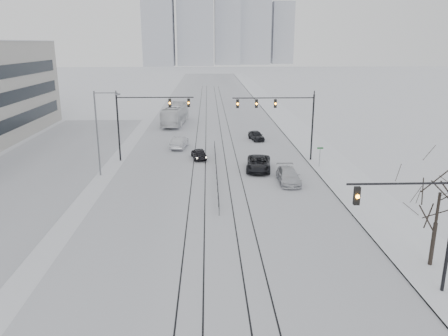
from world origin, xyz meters
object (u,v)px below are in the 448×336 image
at_px(sedan_nb_far, 256,136).
at_px(sedan_sb_outer, 179,143).
at_px(box_truck, 175,115).
at_px(traffic_mast_near, 424,219).
at_px(bare_tree, 439,201).
at_px(sedan_nb_front, 259,164).
at_px(sedan_nb_right, 288,176).
at_px(sedan_sb_inner, 199,154).

bearing_deg(sedan_nb_far, sedan_sb_outer, -168.67).
bearing_deg(box_truck, sedan_nb_far, 139.15).
height_order(traffic_mast_near, sedan_sb_outer, traffic_mast_near).
height_order(bare_tree, sedan_sb_outer, bare_tree).
distance_m(bare_tree, box_truck, 55.08).
relative_size(bare_tree, sedan_sb_outer, 1.28).
bearing_deg(sedan_nb_front, sedan_nb_far, 92.07).
distance_m(traffic_mast_near, sedan_nb_right, 21.17).
bearing_deg(sedan_sb_outer, sedan_nb_front, 138.95).
bearing_deg(sedan_sb_inner, bare_tree, 109.24).
relative_size(bare_tree, sedan_nb_right, 1.20).
xyz_separation_m(bare_tree, sedan_nb_front, (-8.45, 22.19, -3.70)).
relative_size(bare_tree, box_truck, 0.50).
height_order(sedan_sb_inner, box_truck, box_truck).
bearing_deg(sedan_nb_far, box_truck, 121.64).
bearing_deg(traffic_mast_near, sedan_nb_front, 103.49).
relative_size(traffic_mast_near, bare_tree, 1.15).
bearing_deg(sedan_nb_front, sedan_sb_inner, 149.58).
height_order(sedan_sb_inner, sedan_nb_front, sedan_nb_front).
bearing_deg(sedan_nb_right, bare_tree, -70.55).
bearing_deg(sedan_nb_right, box_truck, 112.95).
distance_m(sedan_nb_far, box_truck, 18.57).
bearing_deg(sedan_sb_outer, sedan_sb_inner, 123.51).
bearing_deg(sedan_sb_outer, traffic_mast_near, 121.44).
distance_m(sedan_sb_inner, box_truck, 24.38).
distance_m(traffic_mast_near, box_truck, 57.12).
bearing_deg(traffic_mast_near, sedan_nb_far, 96.41).
xyz_separation_m(sedan_sb_inner, sedan_sb_outer, (-2.73, 5.79, 0.11)).
bearing_deg(sedan_nb_far, sedan_nb_right, -98.79).
bearing_deg(sedan_sb_outer, bare_tree, 126.61).
relative_size(traffic_mast_near, sedan_sb_inner, 1.77).
distance_m(sedan_sb_inner, sedan_nb_front, 8.53).
height_order(sedan_sb_inner, sedan_nb_right, sedan_nb_right).
relative_size(traffic_mast_near, sedan_nb_far, 1.75).
xyz_separation_m(sedan_nb_front, box_truck, (-11.30, 29.15, 0.93)).
distance_m(sedan_nb_right, sedan_nb_far, 20.39).
height_order(sedan_sb_inner, sedan_nb_far, sedan_nb_far).
height_order(sedan_sb_outer, box_truck, box_truck).
relative_size(sedan_sb_inner, sedan_nb_right, 0.78).
distance_m(sedan_sb_outer, box_truck, 18.24).
relative_size(sedan_sb_outer, sedan_nb_far, 1.19).
height_order(traffic_mast_near, sedan_nb_far, traffic_mast_near).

